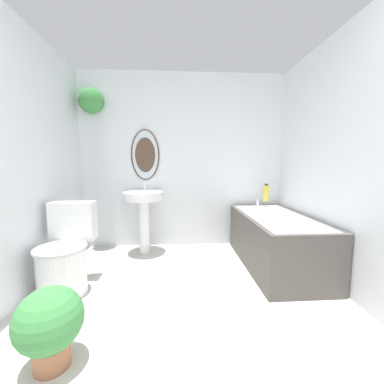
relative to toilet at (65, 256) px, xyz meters
name	(u,v)px	position (x,y,z in m)	size (l,w,h in m)	color
wall_back	(176,157)	(1.03, 1.18, 0.94)	(2.92, 0.32, 2.40)	silver
wall_right	(361,160)	(2.56, -0.28, 0.88)	(0.06, 3.01, 2.40)	silver
toilet	(65,256)	(0.00, 0.00, 0.00)	(0.43, 0.58, 0.80)	white
pedestal_sink	(144,206)	(0.60, 0.87, 0.31)	(0.50, 0.50, 0.91)	white
bathtub	(275,240)	(2.15, 0.39, -0.02)	(0.71, 1.44, 0.66)	#4C4742
shampoo_bottle	(266,193)	(2.25, 0.98, 0.45)	(0.08, 0.08, 0.24)	gold
potted_plant	(50,323)	(0.30, -0.86, -0.05)	(0.37, 0.37, 0.48)	#9E6042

